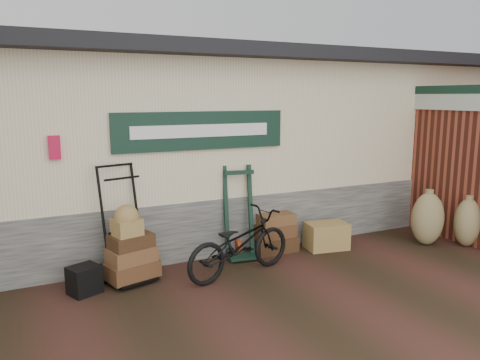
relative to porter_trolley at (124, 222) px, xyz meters
name	(u,v)px	position (x,y,z in m)	size (l,w,h in m)	color
ground	(250,278)	(1.52, -0.72, -0.79)	(80.00, 80.00, 0.00)	black
station_building	(182,142)	(1.52, 2.02, 0.82)	(14.40, 4.10, 3.20)	#4C4C47
brick_outbuilding	(435,155)	(6.22, 0.48, 0.51)	(1.71, 4.51, 2.62)	maroon
porter_trolley	(124,222)	(0.00, 0.00, 0.00)	(0.79, 0.59, 1.58)	black
green_barrow	(239,212)	(1.77, 0.13, -0.09)	(0.51, 0.43, 1.40)	black
suitcase_stack	(274,232)	(2.37, 0.13, -0.48)	(0.70, 0.44, 0.62)	#342010
wicker_hamper	(326,236)	(3.21, -0.13, -0.58)	(0.65, 0.43, 0.43)	olive
black_trunk	(84,280)	(-0.57, -0.26, -0.61)	(0.36, 0.31, 0.36)	black
bicycle	(240,240)	(1.44, -0.54, -0.29)	(1.72, 0.60, 1.00)	black
burlap_sack_left	(428,219)	(4.84, -0.68, -0.35)	(0.55, 0.46, 0.88)	olive
burlap_sack_right	(468,222)	(5.37, -1.03, -0.39)	(0.50, 0.42, 0.80)	olive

